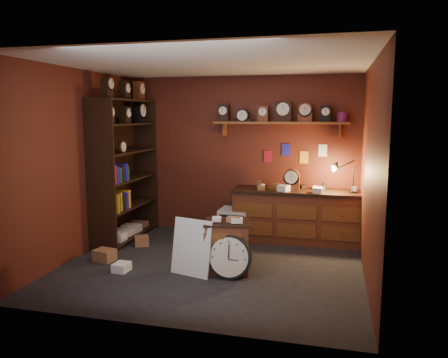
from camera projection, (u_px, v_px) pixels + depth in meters
floor at (212, 266)px, 5.99m from camera, size 4.00×4.00×0.00m
room_shell at (217, 140)px, 5.83m from camera, size 4.02×3.62×2.71m
shelving_unit at (123, 164)px, 7.18m from camera, size 0.47×1.60×2.58m
workbench at (298, 213)px, 7.08m from camera, size 2.13×0.66×1.36m
low_cabinet at (227, 244)px, 5.74m from camera, size 0.68×0.61×0.76m
big_round_clock at (229, 257)px, 5.49m from camera, size 0.56×0.18×0.56m
white_panel at (192, 274)px, 5.66m from camera, size 0.58×0.29×0.74m
mini_fridge at (235, 224)px, 7.29m from camera, size 0.49×0.51×0.50m
floor_box_a at (105, 255)px, 6.17m from camera, size 0.31×0.27×0.17m
floor_box_b at (122, 267)px, 5.76m from camera, size 0.20×0.23×0.11m
floor_box_c at (142, 241)px, 6.89m from camera, size 0.27×0.26×0.16m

